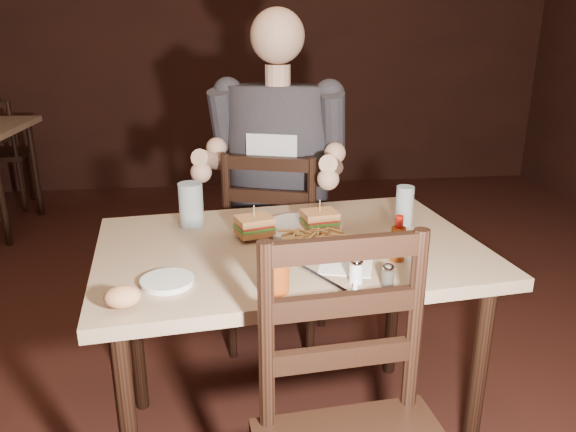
{
  "coord_description": "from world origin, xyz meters",
  "views": [
    {
      "loc": [
        0.06,
        -1.6,
        1.44
      ],
      "look_at": [
        0.26,
        0.1,
        0.85
      ],
      "focal_mm": 35.0,
      "sensor_mm": 36.0,
      "label": 1
    }
  ],
  "objects": [
    {
      "name": "room_shell",
      "position": [
        0.0,
        0.0,
        1.4
      ],
      "size": [
        7.0,
        7.0,
        7.0
      ],
      "color": "black",
      "rests_on": "ground"
    },
    {
      "name": "main_table",
      "position": [
        0.26,
        0.05,
        0.69
      ],
      "size": [
        1.29,
        0.94,
        0.77
      ],
      "rotation": [
        0.0,
        0.0,
        0.11
      ],
      "color": "tan",
      "rests_on": "ground"
    },
    {
      "name": "chair_far",
      "position": [
        0.3,
        0.74,
        0.47
      ],
      "size": [
        0.56,
        0.59,
        0.95
      ],
      "primitive_type": null,
      "rotation": [
        0.0,
        0.0,
        2.82
      ],
      "color": "black",
      "rests_on": "ground"
    },
    {
      "name": "bg_chair_far",
      "position": [
        -1.72,
        3.05,
        0.44
      ],
      "size": [
        0.46,
        0.49,
        0.88
      ],
      "primitive_type": null,
      "rotation": [
        0.0,
        0.0,
        3.26
      ],
      "color": "black",
      "rests_on": "ground"
    },
    {
      "name": "diner",
      "position": [
        0.28,
        0.69,
        1.0
      ],
      "size": [
        0.7,
        0.62,
        1.01
      ],
      "primitive_type": null,
      "rotation": [
        0.0,
        0.0,
        -0.32
      ],
      "color": "#322F35",
      "rests_on": "chair_far"
    },
    {
      "name": "dinner_plate",
      "position": [
        0.32,
        0.17,
        0.78
      ],
      "size": [
        0.29,
        0.29,
        0.01
      ],
      "primitive_type": "cylinder",
      "rotation": [
        0.0,
        0.0,
        0.11
      ],
      "color": "white",
      "rests_on": "main_table"
    },
    {
      "name": "sandwich_left",
      "position": [
        0.16,
        0.12,
        0.83
      ],
      "size": [
        0.13,
        0.12,
        0.1
      ],
      "primitive_type": null,
      "rotation": [
        0.0,
        0.0,
        0.31
      ],
      "color": "tan",
      "rests_on": "dinner_plate"
    },
    {
      "name": "sandwich_right",
      "position": [
        0.38,
        0.15,
        0.83
      ],
      "size": [
        0.13,
        0.11,
        0.1
      ],
      "primitive_type": null,
      "rotation": [
        0.0,
        0.0,
        0.17
      ],
      "color": "tan",
      "rests_on": "dinner_plate"
    },
    {
      "name": "fries_pile",
      "position": [
        0.35,
        0.05,
        0.8
      ],
      "size": [
        0.27,
        0.2,
        0.04
      ],
      "primitive_type": null,
      "rotation": [
        0.0,
        0.0,
        0.11
      ],
      "color": "tan",
      "rests_on": "dinner_plate"
    },
    {
      "name": "ketchup_dollop",
      "position": [
        0.36,
        0.1,
        0.79
      ],
      "size": [
        0.04,
        0.04,
        0.01
      ],
      "primitive_type": "ellipsoid",
      "rotation": [
        0.0,
        0.0,
        0.11
      ],
      "color": "maroon",
      "rests_on": "dinner_plate"
    },
    {
      "name": "glass_left",
      "position": [
        -0.05,
        0.27,
        0.85
      ],
      "size": [
        0.09,
        0.09,
        0.15
      ],
      "primitive_type": "cylinder",
      "rotation": [
        0.0,
        0.0,
        0.11
      ],
      "color": "silver",
      "rests_on": "main_table"
    },
    {
      "name": "glass_right",
      "position": [
        0.68,
        0.19,
        0.84
      ],
      "size": [
        0.07,
        0.07,
        0.14
      ],
      "primitive_type": "cylinder",
      "rotation": [
        0.0,
        0.0,
        0.11
      ],
      "color": "silver",
      "rests_on": "main_table"
    },
    {
      "name": "hot_sauce",
      "position": [
        0.57,
        -0.1,
        0.84
      ],
      "size": [
        0.05,
        0.05,
        0.14
      ],
      "primitive_type": null,
      "rotation": [
        0.0,
        0.0,
        0.11
      ],
      "color": "#8C3710",
      "rests_on": "main_table"
    },
    {
      "name": "salt_shaker",
      "position": [
        0.41,
        -0.24,
        0.8
      ],
      "size": [
        0.04,
        0.04,
        0.07
      ],
      "primitive_type": null,
      "rotation": [
        0.0,
        0.0,
        0.11
      ],
      "color": "white",
      "rests_on": "main_table"
    },
    {
      "name": "pepper_shaker",
      "position": [
        0.49,
        -0.27,
        0.8
      ],
      "size": [
        0.04,
        0.04,
        0.06
      ],
      "primitive_type": null,
      "rotation": [
        0.0,
        0.0,
        0.11
      ],
      "color": "#38332D",
      "rests_on": "main_table"
    },
    {
      "name": "syrup_dispenser",
      "position": [
        0.18,
        -0.26,
        0.82
      ],
      "size": [
        0.09,
        0.09,
        0.11
      ],
      "primitive_type": null,
      "rotation": [
        0.0,
        0.0,
        0.11
      ],
      "color": "#8C3710",
      "rests_on": "main_table"
    },
    {
      "name": "napkin",
      "position": [
        0.41,
        -0.13,
        0.77
      ],
      "size": [
        0.19,
        0.18,
        0.0
      ],
      "primitive_type": "cube",
      "rotation": [
        0.0,
        0.0,
        -0.3
      ],
      "color": "white",
      "rests_on": "main_table"
    },
    {
      "name": "knife",
      "position": [
        0.32,
        -0.21,
        0.78
      ],
      "size": [
        0.11,
        0.19,
        0.01
      ],
      "primitive_type": "cube",
      "rotation": [
        0.0,
        0.0,
        0.49
      ],
      "color": "silver",
      "rests_on": "napkin"
    },
    {
      "name": "fork",
      "position": [
        0.41,
        -0.25,
        0.78
      ],
      "size": [
        0.06,
        0.17,
        0.01
      ],
      "primitive_type": "cube",
      "rotation": [
        0.0,
        0.0,
        -0.25
      ],
      "color": "silver",
      "rests_on": "napkin"
    },
    {
      "name": "side_plate",
      "position": [
        -0.1,
        -0.19,
        0.78
      ],
      "size": [
        0.16,
        0.16,
        0.01
      ],
      "primitive_type": "cylinder",
      "rotation": [
        0.0,
        0.0,
        0.11
      ],
      "color": "white",
      "rests_on": "main_table"
    },
    {
      "name": "bread_roll",
      "position": [
        -0.2,
        -0.33,
        0.81
      ],
      "size": [
        0.1,
        0.08,
        0.05
      ],
      "primitive_type": "ellipsoid",
      "rotation": [
        0.0,
        0.0,
        0.11
      ],
      "color": "tan",
      "rests_on": "side_plate"
    }
  ]
}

